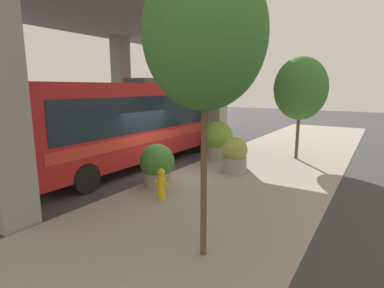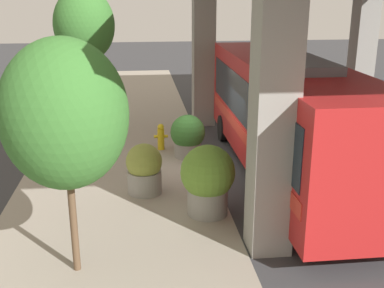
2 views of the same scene
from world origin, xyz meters
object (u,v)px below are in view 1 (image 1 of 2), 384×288
Objects in this scene: bus at (139,118)px; planter_front at (234,155)px; fire_hydrant at (162,184)px; street_tree_near at (205,35)px; planter_back at (157,165)px; planter_middle at (218,140)px; street_tree_far at (301,89)px.

bus is 4.62m from planter_front.
street_tree_near reaches higher than fire_hydrant.
planter_middle is at bearing -89.60° from planter_back.
street_tree_near is at bearing 143.03° from fire_hydrant.
fire_hydrant is 0.65× the size of planter_back.
street_tree_near is (-3.62, 7.48, 3.37)m from planter_middle.
planter_front is 3.37m from planter_back.
planter_middle is at bearing -80.34° from fire_hydrant.
planter_front reaches higher than fire_hydrant.
bus is 7.61m from street_tree_far.
bus is at bearing 10.38° from planter_front.
planter_back is at bearing -39.19° from street_tree_near.
street_tree_far is (-3.11, -2.31, 2.38)m from planter_middle.
fire_hydrant is 0.52× the size of planter_middle.
street_tree_far reaches higher than bus.
bus is 7.45× the size of planter_back.
street_tree_near is at bearing 108.87° from planter_front.
bus is 7.61× the size of planter_front.
street_tree_near is at bearing 115.84° from planter_middle.
planter_front is (-0.68, -3.87, 0.24)m from fire_hydrant.
planter_middle is 1.24× the size of planter_back.
planter_front is 7.21m from street_tree_near.
planter_front is at bearing 68.77° from street_tree_far.
planter_back is at bearing 65.81° from street_tree_far.
planter_front is 0.98× the size of planter_back.
bus is 5.99× the size of planter_middle.
bus reaches higher than planter_middle.
planter_back is (0.90, -0.90, 0.28)m from fire_hydrant.
planter_front is 4.93m from street_tree_far.
street_tree_far reaches higher than planter_middle.
bus is 3.79m from planter_middle.
fire_hydrant is at bearing 134.91° from planter_back.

